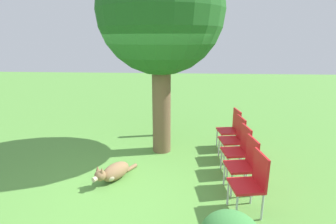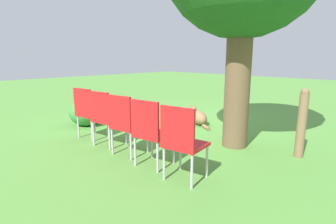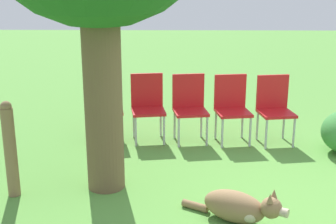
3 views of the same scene
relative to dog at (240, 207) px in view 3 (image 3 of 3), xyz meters
name	(u,v)px [view 3 (image 3 of 3)]	position (x,y,z in m)	size (l,w,h in m)	color
ground_plane	(238,199)	(0.47, -0.05, -0.15)	(30.00, 30.00, 0.00)	#56933D
dog	(240,207)	(0.00, 0.00, 0.00)	(0.61, 0.94, 0.39)	olive
fence_post	(10,149)	(0.51, 2.27, 0.36)	(0.13, 0.13, 1.01)	#846647
red_chair_0	(274,105)	(2.20, -0.73, 0.36)	(0.48, 0.50, 0.91)	red
red_chair_1	(232,105)	(2.22, -0.16, 0.36)	(0.48, 0.50, 0.91)	red
red_chair_2	(190,104)	(2.24, 0.41, 0.36)	(0.48, 0.50, 0.91)	red
red_chair_3	(148,103)	(2.27, 0.98, 0.36)	(0.48, 0.50, 0.91)	red
red_chair_4	(106,103)	(2.29, 1.55, 0.36)	(0.48, 0.50, 0.91)	red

